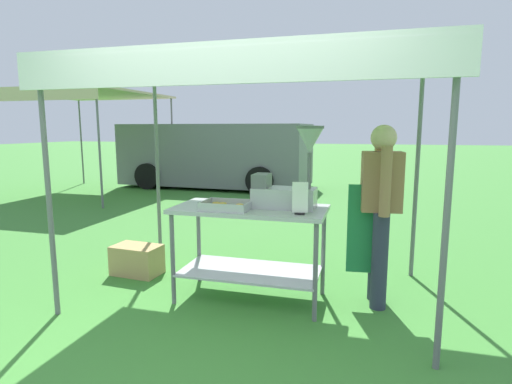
# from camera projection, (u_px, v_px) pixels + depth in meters

# --- Properties ---
(ground_plane) EXTENTS (70.00, 70.00, 0.00)m
(ground_plane) POSITION_uv_depth(u_px,v_px,m) (317.00, 206.00, 8.42)
(ground_plane) COLOR #3D7F33
(stall_canopy) EXTENTS (3.21, 2.00, 2.15)m
(stall_canopy) POSITION_uv_depth(u_px,v_px,m) (253.00, 72.00, 3.61)
(stall_canopy) COLOR slate
(stall_canopy) RESTS_ON ground
(donut_cart) EXTENTS (1.38, 0.68, 0.87)m
(donut_cart) POSITION_uv_depth(u_px,v_px,m) (250.00, 232.00, 3.74)
(donut_cart) COLOR #B7B7BC
(donut_cart) RESTS_ON ground
(donut_tray) EXTENTS (0.42, 0.31, 0.07)m
(donut_tray) POSITION_uv_depth(u_px,v_px,m) (225.00, 207.00, 3.61)
(donut_tray) COLOR #B7B7BC
(donut_tray) RESTS_ON donut_cart
(donut_fryer) EXTENTS (0.62, 0.28, 0.73)m
(donut_fryer) POSITION_uv_depth(u_px,v_px,m) (289.00, 180.00, 3.63)
(donut_fryer) COLOR #B7B7BC
(donut_fryer) RESTS_ON donut_cart
(menu_sign) EXTENTS (0.13, 0.05, 0.27)m
(menu_sign) POSITION_uv_depth(u_px,v_px,m) (300.00, 201.00, 3.37)
(menu_sign) COLOR black
(menu_sign) RESTS_ON donut_cart
(vendor) EXTENTS (0.46, 0.54, 1.61)m
(vendor) POSITION_uv_depth(u_px,v_px,m) (380.00, 206.00, 3.59)
(vendor) COLOR #2D3347
(vendor) RESTS_ON ground
(supply_crate) EXTENTS (0.54, 0.36, 0.32)m
(supply_crate) POSITION_uv_depth(u_px,v_px,m) (137.00, 260.00, 4.46)
(supply_crate) COLOR tan
(supply_crate) RESTS_ON ground
(van_grey) EXTENTS (5.03, 2.23, 1.69)m
(van_grey) POSITION_uv_depth(u_px,v_px,m) (215.00, 155.00, 11.07)
(van_grey) COLOR slate
(van_grey) RESTS_ON ground
(neighbour_tent) EXTENTS (3.07, 3.29, 2.41)m
(neighbour_tent) POSITION_uv_depth(u_px,v_px,m) (84.00, 96.00, 9.62)
(neighbour_tent) COLOR slate
(neighbour_tent) RESTS_ON ground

